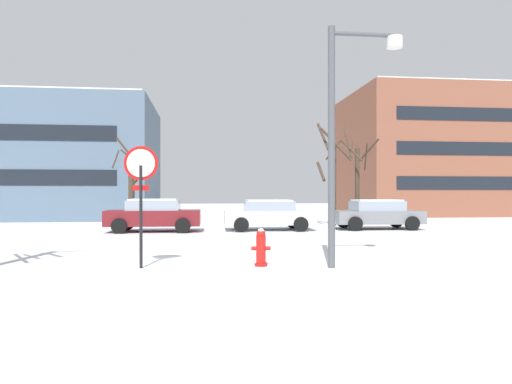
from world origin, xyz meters
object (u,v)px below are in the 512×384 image
object	(u,v)px
fire_hydrant	(261,247)
parked_car_white	(268,214)
parked_car_gray	(377,214)
parked_car_maroon	(154,215)
street_lamp	(345,119)
stop_sign	(141,183)

from	to	relation	value
fire_hydrant	parked_car_white	xyz separation A→B (m)	(1.60, 10.07, 0.27)
parked_car_white	parked_car_gray	world-z (taller)	parked_car_gray
parked_car_gray	parked_car_white	bearing A→B (deg)	179.72
fire_hydrant	parked_car_maroon	distance (m)	10.44
street_lamp	parked_car_white	distance (m)	10.82
parked_car_maroon	parked_car_gray	world-z (taller)	parked_car_maroon
stop_sign	parked_car_maroon	xyz separation A→B (m)	(-0.75, 9.87, -1.18)
stop_sign	parked_car_white	world-z (taller)	stop_sign
stop_sign	parked_car_gray	distance (m)	13.78
parked_car_maroon	fire_hydrant	bearing A→B (deg)	-70.77
parked_car_maroon	parked_car_gray	size ratio (longest dim) A/B	0.99
street_lamp	parked_car_maroon	xyz separation A→B (m)	(-5.30, 10.27, -2.60)
stop_sign	fire_hydrant	xyz separation A→B (m)	(2.69, 0.01, -1.47)
stop_sign	parked_car_white	xyz separation A→B (m)	(4.29, 10.09, -1.20)
parked_car_white	parked_car_gray	xyz separation A→B (m)	(5.04, -0.02, -0.00)
stop_sign	street_lamp	distance (m)	4.78
parked_car_white	fire_hydrant	bearing A→B (deg)	-99.03
stop_sign	parked_car_maroon	distance (m)	9.97
stop_sign	parked_car_maroon	world-z (taller)	stop_sign
fire_hydrant	street_lamp	world-z (taller)	street_lamp
street_lamp	parked_car_maroon	size ratio (longest dim) A/B	1.35
fire_hydrant	street_lamp	xyz separation A→B (m)	(1.86, -0.42, 2.89)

